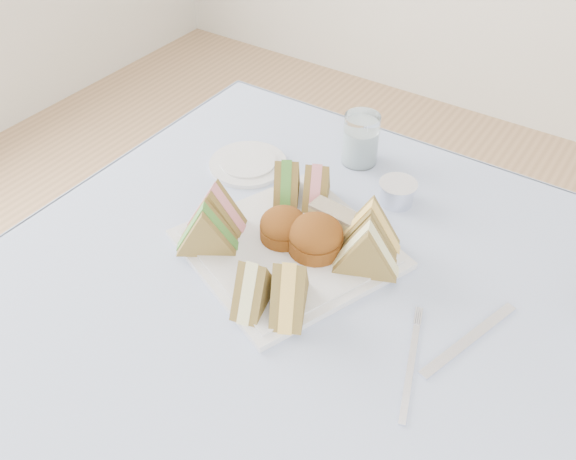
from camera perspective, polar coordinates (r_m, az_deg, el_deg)
The scene contains 19 objects.
table at distance 1.30m, azimuth 0.69°, elevation -16.89°, with size 0.90×0.90×0.74m, color brown.
tablecloth at distance 1.00m, azimuth 0.86°, elevation -5.57°, with size 1.02×1.02×0.01m, color #B0BDED.
serving_plate at distance 1.05m, azimuth 0.00°, elevation -1.80°, with size 0.31×0.31×0.01m, color silver.
sandwich_fl_a at distance 1.07m, azimuth -6.83°, elevation 2.20°, with size 0.10×0.05×0.09m, color olive, non-canonical shape.
sandwich_fl_b at distance 1.03m, azimuth -7.69°, elevation 0.27°, with size 0.10×0.05×0.09m, color olive, non-canonical shape.
sandwich_fr_a at distance 0.92m, azimuth 0.14°, elevation -5.24°, with size 0.11×0.05×0.09m, color olive, non-canonical shape.
sandwich_fr_b at distance 0.93m, azimuth -3.26°, elevation -4.95°, with size 0.10×0.04×0.09m, color olive, non-canonical shape.
sandwich_bl_a at distance 1.13m, azimuth -0.11°, elevation 4.78°, with size 0.09×0.04×0.08m, color olive, non-canonical shape.
sandwich_bl_b at distance 1.12m, azimuth 2.70°, elevation 4.42°, with size 0.09×0.04×0.08m, color olive, non-canonical shape.
sandwich_br_a at distance 0.99m, azimuth 7.39°, elevation -1.59°, with size 0.11×0.05×0.10m, color olive, non-canonical shape.
sandwich_br_b at distance 1.03m, azimuth 7.67°, elevation 0.49°, with size 0.11×0.05×0.10m, color olive, non-canonical shape.
scone_left at distance 1.05m, azimuth -0.43°, elevation 0.37°, with size 0.08×0.08×0.06m, color brown.
scone_right at distance 1.02m, azimuth 2.61°, elevation -0.61°, with size 0.09×0.09×0.06m, color brown.
pastry_slice at distance 1.07m, azimuth 4.36°, elevation 1.05°, with size 0.09×0.04×0.04m, color #E9DB82.
side_plate at distance 1.26m, azimuth -3.75°, elevation 6.18°, with size 0.16×0.16×0.01m, color silver.
water_glass at distance 1.25m, azimuth 6.83°, elevation 8.43°, with size 0.07×0.07×0.11m, color white.
tea_strainer at distance 1.17m, azimuth 10.17°, elevation 3.37°, with size 0.07×0.07×0.04m, color silver.
knife at distance 0.96m, azimuth 16.60°, elevation -9.79°, with size 0.02×0.21×0.00m, color silver.
fork at distance 0.91m, azimuth 11.32°, elevation -12.85°, with size 0.01×0.18×0.00m, color silver.
Camera 1 is at (0.37, -0.57, 1.47)m, focal length 38.00 mm.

